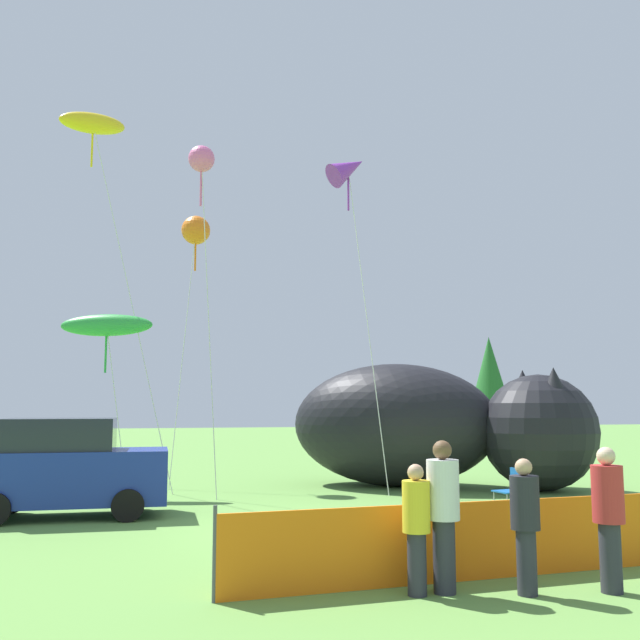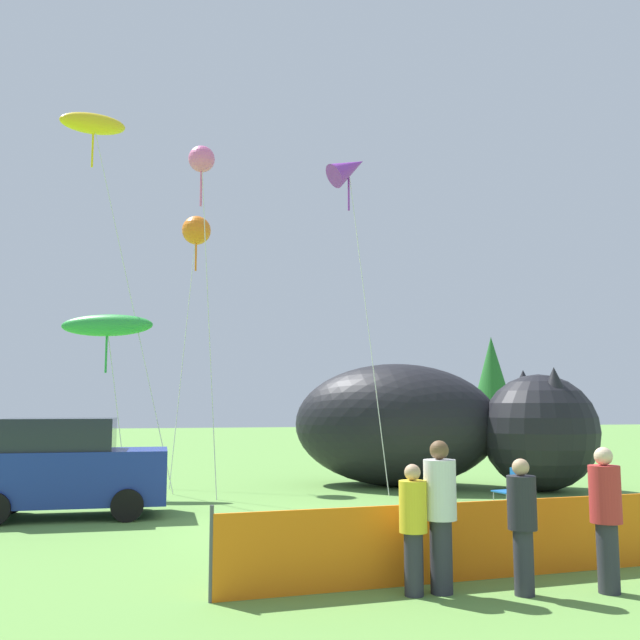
{
  "view_description": "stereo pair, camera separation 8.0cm",
  "coord_description": "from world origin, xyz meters",
  "px_view_note": "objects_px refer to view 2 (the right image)",
  "views": [
    {
      "loc": [
        -3.37,
        -13.62,
        2.36
      ],
      "look_at": [
        1.15,
        4.24,
        4.54
      ],
      "focal_mm": 40.0,
      "sensor_mm": 36.0,
      "label": 1
    },
    {
      "loc": [
        -3.3,
        -13.64,
        2.36
      ],
      "look_at": [
        1.15,
        4.24,
        4.54
      ],
      "focal_mm": 40.0,
      "sensor_mm": 36.0,
      "label": 2
    }
  ],
  "objects_px": {
    "spectator_in_grey_shirt": "(413,523)",
    "kite_green_fish": "(107,326)",
    "kite_orange_flower": "(196,231)",
    "parked_car": "(66,468)",
    "spectator_in_blue_shirt": "(606,513)",
    "kite_purple_delta": "(349,170)",
    "spectator_in_white_shirt": "(440,509)",
    "kite_pink_octopus": "(202,162)",
    "kite_yellow_hero": "(94,125)",
    "inflatable_cat": "(432,430)",
    "folding_chair": "(513,487)",
    "spectator_in_red_shirt": "(522,520)"
  },
  "relations": [
    {
      "from": "kite_orange_flower",
      "to": "kite_green_fish",
      "type": "bearing_deg",
      "value": -141.36
    },
    {
      "from": "spectator_in_white_shirt",
      "to": "kite_pink_octopus",
      "type": "bearing_deg",
      "value": 103.12
    },
    {
      "from": "spectator_in_grey_shirt",
      "to": "kite_yellow_hero",
      "type": "height_order",
      "value": "kite_yellow_hero"
    },
    {
      "from": "folding_chair",
      "to": "inflatable_cat",
      "type": "relative_size",
      "value": 0.11
    },
    {
      "from": "parked_car",
      "to": "spectator_in_grey_shirt",
      "type": "distance_m",
      "value": 8.97
    },
    {
      "from": "kite_orange_flower",
      "to": "parked_car",
      "type": "bearing_deg",
      "value": -116.43
    },
    {
      "from": "kite_orange_flower",
      "to": "kite_purple_delta",
      "type": "bearing_deg",
      "value": -26.99
    },
    {
      "from": "parked_car",
      "to": "spectator_in_red_shirt",
      "type": "bearing_deg",
      "value": -50.31
    },
    {
      "from": "inflatable_cat",
      "to": "spectator_in_red_shirt",
      "type": "relative_size",
      "value": 5.12
    },
    {
      "from": "spectator_in_red_shirt",
      "to": "spectator_in_white_shirt",
      "type": "bearing_deg",
      "value": 160.88
    },
    {
      "from": "kite_orange_flower",
      "to": "kite_yellow_hero",
      "type": "bearing_deg",
      "value": -156.1
    },
    {
      "from": "kite_purple_delta",
      "to": "kite_green_fish",
      "type": "bearing_deg",
      "value": 178.11
    },
    {
      "from": "spectator_in_blue_shirt",
      "to": "kite_purple_delta",
      "type": "xyz_separation_m",
      "value": [
        0.1,
        11.89,
        8.42
      ]
    },
    {
      "from": "folding_chair",
      "to": "inflatable_cat",
      "type": "height_order",
      "value": "inflatable_cat"
    },
    {
      "from": "kite_purple_delta",
      "to": "kite_pink_octopus",
      "type": "bearing_deg",
      "value": -163.66
    },
    {
      "from": "parked_car",
      "to": "spectator_in_blue_shirt",
      "type": "distance_m",
      "value": 10.83
    },
    {
      "from": "folding_chair",
      "to": "spectator_in_white_shirt",
      "type": "height_order",
      "value": "spectator_in_white_shirt"
    },
    {
      "from": "kite_pink_octopus",
      "to": "kite_yellow_hero",
      "type": "distance_m",
      "value": 3.99
    },
    {
      "from": "parked_car",
      "to": "kite_purple_delta",
      "type": "distance_m",
      "value": 11.83
    },
    {
      "from": "spectator_in_blue_shirt",
      "to": "inflatable_cat",
      "type": "bearing_deg",
      "value": 78.08
    },
    {
      "from": "spectator_in_red_shirt",
      "to": "kite_yellow_hero",
      "type": "distance_m",
      "value": 16.96
    },
    {
      "from": "parked_car",
      "to": "inflatable_cat",
      "type": "xyz_separation_m",
      "value": [
        9.66,
        3.2,
        0.62
      ]
    },
    {
      "from": "spectator_in_white_shirt",
      "to": "kite_pink_octopus",
      "type": "distance_m",
      "value": 12.95
    },
    {
      "from": "inflatable_cat",
      "to": "spectator_in_grey_shirt",
      "type": "relative_size",
      "value": 5.33
    },
    {
      "from": "spectator_in_white_shirt",
      "to": "spectator_in_grey_shirt",
      "type": "xyz_separation_m",
      "value": [
        -0.38,
        -0.02,
        -0.16
      ]
    },
    {
      "from": "parked_car",
      "to": "spectator_in_red_shirt",
      "type": "distance_m",
      "value": 10.01
    },
    {
      "from": "kite_green_fish",
      "to": "kite_orange_flower",
      "type": "bearing_deg",
      "value": 38.64
    },
    {
      "from": "folding_chair",
      "to": "inflatable_cat",
      "type": "xyz_separation_m",
      "value": [
        0.23,
        4.97,
        1.07
      ]
    },
    {
      "from": "spectator_in_red_shirt",
      "to": "kite_orange_flower",
      "type": "relative_size",
      "value": 0.2
    },
    {
      "from": "inflatable_cat",
      "to": "kite_orange_flower",
      "type": "distance_m",
      "value": 9.49
    },
    {
      "from": "inflatable_cat",
      "to": "kite_purple_delta",
      "type": "relative_size",
      "value": 0.85
    },
    {
      "from": "kite_green_fish",
      "to": "kite_pink_octopus",
      "type": "distance_m",
      "value": 5.17
    },
    {
      "from": "kite_pink_octopus",
      "to": "inflatable_cat",
      "type": "bearing_deg",
      "value": 5.49
    },
    {
      "from": "kite_orange_flower",
      "to": "kite_pink_octopus",
      "type": "height_order",
      "value": "kite_pink_octopus"
    },
    {
      "from": "parked_car",
      "to": "kite_orange_flower",
      "type": "distance_m",
      "value": 9.59
    },
    {
      "from": "spectator_in_blue_shirt",
      "to": "kite_purple_delta",
      "type": "relative_size",
      "value": 0.18
    },
    {
      "from": "spectator_in_grey_shirt",
      "to": "kite_green_fish",
      "type": "bearing_deg",
      "value": 110.43
    },
    {
      "from": "inflatable_cat",
      "to": "spectator_in_white_shirt",
      "type": "xyz_separation_m",
      "value": [
        -4.42,
        -10.72,
        -0.6
      ]
    },
    {
      "from": "kite_green_fish",
      "to": "spectator_in_grey_shirt",
      "type": "bearing_deg",
      "value": -69.57
    },
    {
      "from": "inflatable_cat",
      "to": "kite_orange_flower",
      "type": "height_order",
      "value": "kite_orange_flower"
    },
    {
      "from": "kite_purple_delta",
      "to": "kite_yellow_hero",
      "type": "height_order",
      "value": "kite_yellow_hero"
    },
    {
      "from": "kite_green_fish",
      "to": "inflatable_cat",
      "type": "bearing_deg",
      "value": -5.6
    },
    {
      "from": "spectator_in_blue_shirt",
      "to": "kite_pink_octopus",
      "type": "relative_size",
      "value": 0.2
    },
    {
      "from": "parked_car",
      "to": "kite_yellow_hero",
      "type": "height_order",
      "value": "kite_yellow_hero"
    },
    {
      "from": "spectator_in_white_shirt",
      "to": "kite_pink_octopus",
      "type": "height_order",
      "value": "kite_pink_octopus"
    },
    {
      "from": "folding_chair",
      "to": "spectator_in_white_shirt",
      "type": "distance_m",
      "value": 7.13
    },
    {
      "from": "folding_chair",
      "to": "kite_orange_flower",
      "type": "height_order",
      "value": "kite_orange_flower"
    },
    {
      "from": "parked_car",
      "to": "inflatable_cat",
      "type": "height_order",
      "value": "inflatable_cat"
    },
    {
      "from": "inflatable_cat",
      "to": "spectator_in_blue_shirt",
      "type": "xyz_separation_m",
      "value": [
        -2.37,
        -11.22,
        -0.65
      ]
    },
    {
      "from": "spectator_in_red_shirt",
      "to": "parked_car",
      "type": "bearing_deg",
      "value": 128.28
    }
  ]
}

